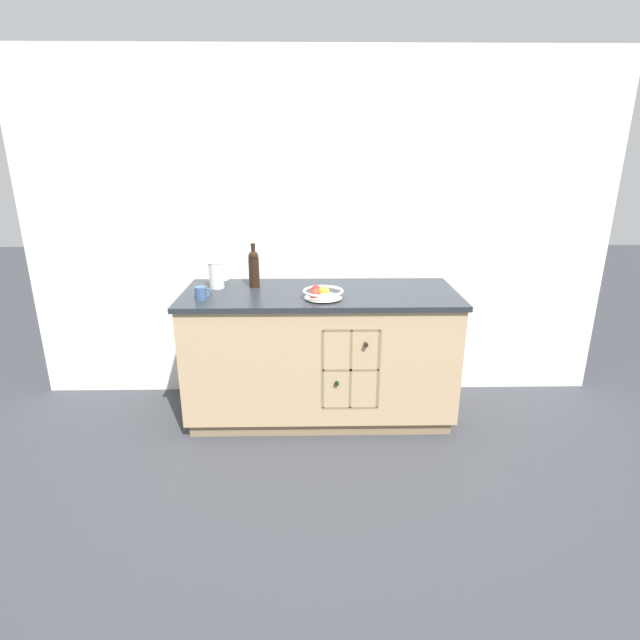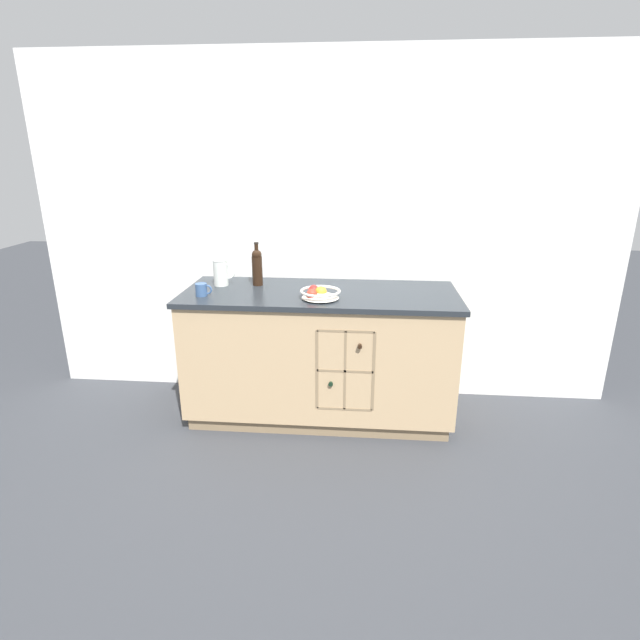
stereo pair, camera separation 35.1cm
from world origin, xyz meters
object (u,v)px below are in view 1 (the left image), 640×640
(fruit_bowl, at_px, (322,293))
(ceramic_mug, at_px, (201,293))
(white_pitcher, at_px, (217,274))
(standing_wine_bottle, at_px, (254,268))

(fruit_bowl, relative_size, ceramic_mug, 2.35)
(white_pitcher, bearing_deg, fruit_bowl, -21.59)
(white_pitcher, relative_size, standing_wine_bottle, 0.60)
(fruit_bowl, xyz_separation_m, ceramic_mug, (-0.79, 0.01, 0.00))
(ceramic_mug, relative_size, standing_wine_bottle, 0.37)
(white_pitcher, distance_m, standing_wine_bottle, 0.26)
(fruit_bowl, bearing_deg, ceramic_mug, 179.63)
(standing_wine_bottle, bearing_deg, ceramic_mug, -134.84)
(fruit_bowl, bearing_deg, standing_wine_bottle, 146.13)
(fruit_bowl, relative_size, white_pitcher, 1.42)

